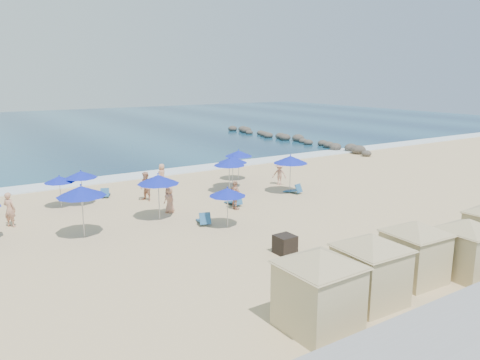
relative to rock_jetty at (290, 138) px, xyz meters
name	(u,v)px	position (x,y,z in m)	size (l,w,h in m)	color
ground	(232,230)	(-24.01, -24.90, -0.36)	(160.00, 160.00, 0.00)	tan
ocean	(35,130)	(-24.01, 30.10, -0.33)	(160.00, 80.00, 0.06)	#0D2E4C
surf_line	(129,177)	(-24.01, -9.40, -0.32)	(160.00, 2.50, 0.08)	white
rock_jetty	(290,138)	(0.00, 0.00, 0.00)	(2.56, 26.66, 0.96)	#312C29
trash_bin	(285,244)	(-23.77, -29.01, 0.06)	(0.85, 0.85, 0.85)	black
cabana_0	(319,279)	(-26.92, -34.64, 1.33)	(4.72, 4.72, 2.96)	tan
cabana_1	(371,260)	(-24.21, -34.33, 1.25)	(4.49, 4.49, 2.82)	tan
cabana_2	(415,243)	(-21.35, -34.02, 1.19)	(4.31, 4.31, 2.70)	tan
cabana_3	(467,240)	(-19.20, -34.83, 1.14)	(4.18, 4.18, 2.62)	tan
umbrella_2	(59,179)	(-30.52, -15.61, 1.41)	(1.80, 1.80, 2.04)	#A5A8AD
umbrella_3	(81,191)	(-30.80, -21.80, 2.01)	(2.40, 2.40, 2.73)	#A5A8AD
umbrella_4	(81,174)	(-29.27, -15.81, 1.60)	(1.99, 1.99, 2.26)	#A5A8AD
umbrella_5	(158,179)	(-26.45, -21.11, 1.94)	(2.33, 2.33, 2.66)	#A5A8AD
umbrella_6	(227,192)	(-23.99, -24.40, 1.57)	(1.96, 1.96, 2.23)	#A5A8AD
umbrella_7	(229,162)	(-19.91, -18.01, 1.77)	(2.16, 2.16, 2.45)	#A5A8AD
umbrella_8	(239,153)	(-17.23, -15.06, 1.72)	(2.11, 2.11, 2.40)	#A5A8AD
umbrella_9	(233,160)	(-19.00, -17.00, 1.70)	(2.09, 2.09, 2.38)	#A5A8AD
umbrella_10	(291,160)	(-16.52, -20.42, 1.98)	(2.37, 2.37, 2.70)	#A5A8AD
beach_chair_2	(105,194)	(-27.47, -14.53, -0.13)	(0.96, 1.33, 0.67)	#255888
beach_chair_3	(204,220)	(-24.79, -23.24, -0.10)	(0.97, 1.47, 0.74)	#255888
beach_chair_4	(234,201)	(-21.37, -20.96, -0.10)	(0.67, 1.39, 0.75)	#255888
beach_chair_5	(295,190)	(-16.28, -20.64, -0.12)	(0.88, 1.38, 0.70)	#255888
beachgoer_0	(10,209)	(-33.63, -17.96, 0.58)	(0.69, 0.45, 1.89)	tan
beachgoer_1	(146,187)	(-25.53, -16.95, 0.58)	(0.92, 0.71, 1.89)	tan
beachgoer_2	(235,195)	(-21.83, -21.78, 0.52)	(1.04, 0.43, 1.77)	tan
beachgoer_3	(279,174)	(-15.60, -18.05, 0.44)	(1.04, 0.60, 1.61)	tan
beachgoer_4	(162,175)	(-22.93, -13.53, 0.45)	(0.79, 0.52, 1.63)	tan
beachgoer_5	(169,199)	(-25.40, -20.18, 0.43)	(0.77, 0.50, 1.57)	tan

